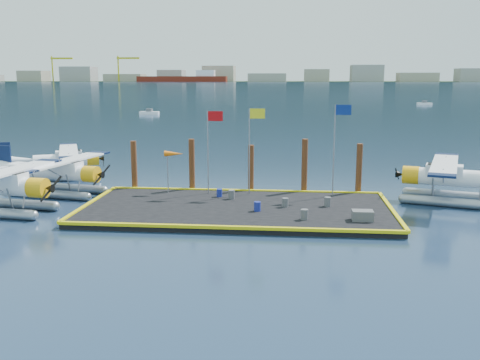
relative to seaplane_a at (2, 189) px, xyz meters
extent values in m
plane|color=#162443|center=(15.25, 1.65, -1.63)|extent=(4000.00, 4000.00, 0.00)
cube|color=black|center=(15.25, 1.65, -1.43)|extent=(20.00, 10.00, 0.40)
cube|color=black|center=(15.25, 1101.65, -1.68)|extent=(3000.00, 500.00, 0.30)
cube|color=#4F0C0B|center=(-164.75, 861.65, 2.37)|extent=(150.00, 22.00, 10.00)
cube|color=white|center=(-124.75, 861.65, 11.37)|extent=(30.00, 16.00, 12.00)
cylinder|color=#D0C10C|center=(-404.75, 896.65, 20.37)|extent=(2.40, 2.40, 44.00)
cylinder|color=#D0C10C|center=(-284.75, 896.65, 20.37)|extent=(2.40, 2.40, 44.00)
cube|color=black|center=(15.25, 1401.65, 118.37)|extent=(2200.00, 500.00, 240.00)
cone|color=black|center=(-334.75, 1501.65, -1.63)|extent=(1400.00, 1400.00, 520.00)
cone|color=black|center=(-34.75, 1551.65, -1.63)|extent=(1300.00, 1300.00, 430.00)
cone|color=black|center=(365.25, 1451.65, -1.63)|extent=(1100.00, 1100.00, 360.00)
cylinder|color=gray|center=(-0.29, 1.26, -1.30)|extent=(6.87, 1.54, 0.66)
cube|color=white|center=(0.43, -0.06, 0.57)|extent=(2.57, 1.52, 0.99)
cube|color=black|center=(0.76, -0.10, 0.79)|extent=(1.68, 1.35, 0.61)
cylinder|color=#F4A80D|center=(2.62, -0.34, 0.19)|extent=(1.26, 1.41, 1.28)
cube|color=black|center=(3.55, -0.46, 0.19)|extent=(0.38, 2.45, 1.24)
cube|color=white|center=(0.43, -0.06, 1.13)|extent=(2.92, 10.07, 0.13)
cube|color=#0B1637|center=(1.04, 4.65, 1.13)|extent=(1.77, 1.20, 0.14)
cylinder|color=gray|center=(1.40, 6.82, -1.32)|extent=(6.53, 1.93, 0.63)
cylinder|color=gray|center=(0.93, 4.54, -1.32)|extent=(6.53, 1.93, 0.63)
cylinder|color=white|center=(1.37, 5.64, 0.11)|extent=(5.04, 2.12, 1.16)
cube|color=white|center=(1.99, 5.51, 0.47)|extent=(2.51, 1.60, 0.95)
cube|color=black|center=(2.30, 5.45, 0.69)|extent=(1.67, 1.38, 0.58)
cylinder|color=#F4A80D|center=(4.06, 5.09, 0.11)|extent=(1.28, 1.41, 1.22)
cube|color=black|center=(4.94, 4.91, 0.11)|extent=(0.53, 2.31, 1.18)
cube|color=white|center=(1.99, 5.51, 1.00)|extent=(3.45, 9.62, 0.13)
cube|color=#0B1637|center=(2.90, 9.96, 1.00)|extent=(1.74, 1.25, 0.14)
cube|color=#0B1637|center=(1.08, 1.07, 1.00)|extent=(1.74, 1.25, 0.14)
cube|color=#0B1637|center=(-3.38, 6.61, 1.05)|extent=(1.16, 0.36, 1.79)
cube|color=white|center=(-3.28, 6.59, 0.37)|extent=(1.65, 3.70, 0.11)
cylinder|color=gray|center=(-1.75, 12.76, -1.33)|extent=(5.94, 3.01, 0.60)
cylinder|color=gray|center=(-0.88, 10.73, -1.33)|extent=(5.94, 3.01, 0.60)
cylinder|color=white|center=(-1.13, 11.83, 0.02)|extent=(4.72, 2.85, 1.10)
cube|color=white|center=(-0.58, 12.06, 0.37)|extent=(2.46, 1.88, 0.90)
cube|color=black|center=(-0.30, 12.18, 0.57)|extent=(1.70, 1.52, 0.55)
cylinder|color=#F4A80D|center=(1.26, 12.86, 0.02)|extent=(1.38, 1.46, 1.16)
cube|color=black|center=(2.04, 13.19, 0.02)|extent=(0.94, 2.07, 1.13)
cube|color=white|center=(-0.58, 12.06, 0.87)|extent=(4.94, 8.88, 0.12)
cube|color=#0B1637|center=(-2.28, 16.02, 0.87)|extent=(1.74, 1.42, 0.13)
cube|color=#0B1637|center=(1.12, 8.11, 0.87)|extent=(1.74, 1.42, 0.13)
cube|color=#0B1637|center=(-5.37, 10.00, 0.92)|extent=(1.06, 0.55, 1.70)
cube|color=white|center=(-5.27, 10.04, 0.27)|extent=(2.17, 3.49, 0.10)
cylinder|color=gray|center=(30.00, 4.39, -1.30)|extent=(6.81, 2.66, 0.67)
cylinder|color=gray|center=(30.71, 6.73, -1.30)|extent=(6.81, 2.66, 0.67)
cylinder|color=white|center=(30.14, 5.63, 0.20)|extent=(5.32, 2.69, 1.23)
cube|color=white|center=(29.50, 5.82, 0.59)|extent=(2.70, 1.89, 1.00)
cube|color=black|center=(29.18, 5.92, 0.82)|extent=(1.83, 1.58, 0.61)
cylinder|color=#F4A80D|center=(27.37, 6.47, 0.20)|extent=(1.44, 1.56, 1.29)
cube|color=black|center=(26.46, 6.75, 0.20)|extent=(0.79, 2.39, 1.25)
cube|color=white|center=(29.50, 5.82, 1.15)|extent=(4.53, 10.08, 0.13)
cube|color=#0B1637|center=(28.10, 1.24, 1.15)|extent=(1.89, 1.45, 0.14)
cube|color=#0B1637|center=(30.90, 10.41, 1.15)|extent=(1.89, 1.45, 0.14)
cylinder|color=#4E4F53|center=(14.64, 3.79, -0.92)|extent=(0.45, 0.45, 0.63)
cylinder|color=#4E4F53|center=(19.59, -1.24, -0.92)|extent=(0.45, 0.45, 0.63)
cylinder|color=#4E4F53|center=(18.41, 1.82, -0.94)|extent=(0.42, 0.42, 0.60)
cylinder|color=navy|center=(16.66, 0.57, -0.93)|extent=(0.43, 0.43, 0.60)
cylinder|color=#4E4F53|center=(21.19, 2.26, -0.92)|extent=(0.44, 0.44, 0.62)
cylinder|color=navy|center=(13.70, 4.42, -0.96)|extent=(0.40, 0.40, 0.56)
cube|color=#4E4F53|center=(23.03, -1.13, -0.93)|extent=(1.24, 0.82, 0.62)
cylinder|color=gray|center=(12.75, 5.45, 1.77)|extent=(0.08, 0.08, 6.00)
cube|color=#B60B0F|center=(13.30, 5.45, 4.42)|extent=(1.10, 0.03, 0.70)
cylinder|color=gray|center=(15.75, 5.45, 1.87)|extent=(0.08, 0.08, 6.20)
cube|color=yellow|center=(16.30, 5.45, 4.62)|extent=(1.10, 0.03, 0.70)
cylinder|color=gray|center=(21.75, 5.45, 2.02)|extent=(0.08, 0.08, 6.50)
cube|color=navy|center=(22.30, 5.45, 4.92)|extent=(1.10, 0.03, 0.70)
cylinder|color=gray|center=(9.75, 5.45, 0.27)|extent=(0.07, 0.07, 3.00)
cone|color=orange|center=(10.25, 5.45, 1.67)|extent=(1.40, 0.44, 0.44)
cylinder|color=#452813|center=(6.75, 7.05, 0.37)|extent=(0.44, 0.44, 4.00)
cylinder|color=#452813|center=(11.25, 7.05, 0.47)|extent=(0.44, 0.44, 4.20)
cylinder|color=#452813|center=(15.75, 7.05, 0.27)|extent=(0.44, 0.44, 3.80)
cylinder|color=#452813|center=(19.75, 7.05, 0.52)|extent=(0.44, 0.44, 4.30)
cylinder|color=#452813|center=(23.75, 7.05, 0.37)|extent=(0.44, 0.44, 4.00)
camera|label=1|loc=(18.73, -32.42, 7.20)|focal=40.00mm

